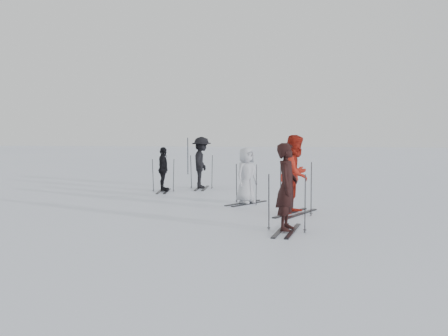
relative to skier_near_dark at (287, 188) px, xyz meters
name	(u,v)px	position (x,y,z in m)	size (l,w,h in m)	color
ground	(218,207)	(-1.94, 3.07, -0.89)	(120.00, 120.00, 0.00)	silver
skier_near_dark	(287,188)	(0.00, 0.00, 0.00)	(0.65, 0.43, 1.78)	black
skier_red	(296,175)	(0.15, 2.25, 0.08)	(0.94, 0.73, 1.94)	#9F1E12
skier_grey	(246,176)	(-1.27, 3.86, -0.10)	(0.77, 0.50, 1.57)	#B4B8BF
skier_uphill_left	(163,170)	(-4.43, 6.37, -0.14)	(0.88, 0.37, 1.50)	black
skier_uphill_far	(202,163)	(-3.31, 7.48, 0.03)	(1.19, 0.69, 1.85)	black
skis_near_dark	(287,202)	(0.00, 0.00, -0.28)	(0.88, 1.67, 1.22)	black
skis_red	(296,187)	(0.15, 2.25, -0.21)	(0.98, 1.85, 1.35)	black
skis_grey	(246,183)	(-1.27, 3.86, -0.30)	(0.85, 1.61, 1.17)	black
skis_uphill_left	(163,175)	(-4.43, 6.37, -0.31)	(0.84, 1.59, 1.16)	black
skis_uphill_far	(202,171)	(-3.31, 7.48, -0.26)	(0.91, 1.72, 1.26)	black
piste_marker	(188,156)	(-5.23, 13.55, 0.01)	(0.04, 0.04, 1.79)	black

